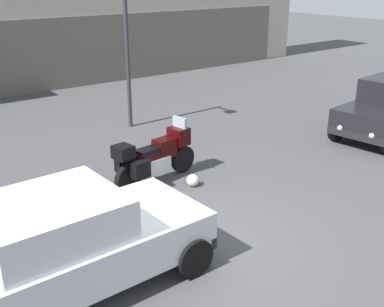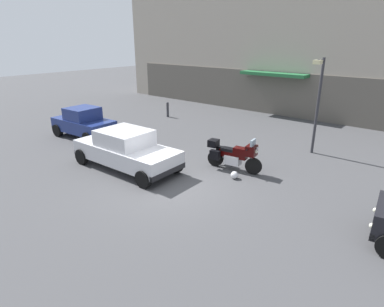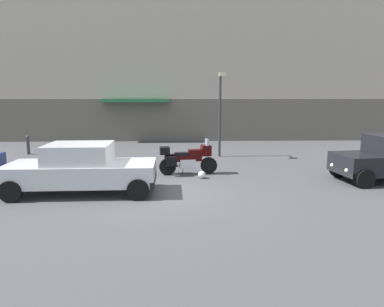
# 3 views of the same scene
# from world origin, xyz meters

# --- Properties ---
(ground_plane) EXTENTS (80.00, 80.00, 0.00)m
(ground_plane) POSITION_xyz_m (0.00, 0.00, 0.00)
(ground_plane) COLOR #424244
(motorcycle) EXTENTS (2.26, 0.90, 1.36)m
(motorcycle) POSITION_xyz_m (0.87, 2.61, 0.62)
(motorcycle) COLOR black
(motorcycle) RESTS_ON ground
(helmet) EXTENTS (0.28, 0.28, 0.28)m
(helmet) POSITION_xyz_m (1.40, 1.92, 0.14)
(helmet) COLOR silver
(helmet) RESTS_ON ground
(car_sedan_far) EXTENTS (4.61, 2.01, 1.56)m
(car_sedan_far) POSITION_xyz_m (-2.45, 0.06, 0.78)
(car_sedan_far) COLOR silver
(car_sedan_far) RESTS_ON ground
(streetlamp_curbside) EXTENTS (0.28, 0.94, 4.14)m
(streetlamp_curbside) POSITION_xyz_m (2.55, 6.42, 2.57)
(streetlamp_curbside) COLOR #2D2D33
(streetlamp_curbside) RESTS_ON ground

